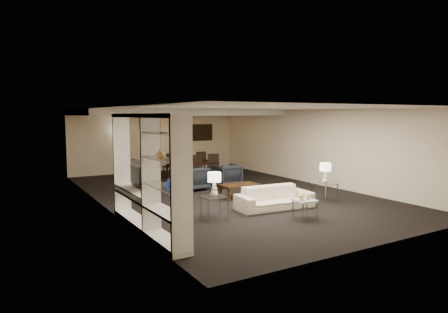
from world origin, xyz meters
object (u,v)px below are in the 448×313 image
object	(u,v)px
marble_table	(305,209)
chair_nr	(215,167)
armchair_right	(227,175)
television	(135,175)
vase_blue	(168,183)
floor_lamp	(117,151)
pendant_light	(183,126)
table_lamp_left	(214,184)
table_lamp_right	(325,173)
chair_fl	(170,165)
coffee_table	(239,191)
sofa	(274,198)
chair_nm	(200,168)
chair_fr	(199,163)
side_table_right	(325,192)
floor_speaker	(154,183)
armchair_left	(193,178)
dining_table	(192,171)
chair_nl	(185,170)
vase_amber	(160,153)
chair_fm	(184,164)
side_table_left	(214,207)

from	to	relation	value
marble_table	chair_nr	xyz separation A→B (m)	(0.86, 5.62, 0.25)
armchair_right	television	size ratio (longest dim) A/B	0.77
armchair_right	chair_nr	size ratio (longest dim) A/B	0.84
vase_blue	floor_lamp	size ratio (longest dim) A/B	0.10
pendant_light	table_lamp_left	distance (m)	6.26
table_lamp_right	floor_lamp	size ratio (longest dim) A/B	0.30
chair_fl	coffee_table	bearing A→B (deg)	94.38
sofa	floor_lamp	world-z (taller)	floor_lamp
table_lamp_right	chair_nm	xyz separation A→B (m)	(-1.44, 4.52, -0.30)
armchair_right	chair_fr	bearing A→B (deg)	-96.17
table_lamp_left	chair_nr	size ratio (longest dim) A/B	0.59
table_lamp_left	television	size ratio (longest dim) A/B	0.53
side_table_right	floor_speaker	world-z (taller)	floor_speaker
pendant_light	chair_nm	xyz separation A→B (m)	(0.03, -1.32, -1.45)
television	floor_lamp	bearing A→B (deg)	-12.70
armchair_left	floor_lamp	size ratio (longest dim) A/B	0.43
pendant_light	floor_lamp	xyz separation A→B (m)	(-2.01, 1.70, -1.00)
sofa	chair_nr	world-z (taller)	chair_nr
pendant_light	table_lamp_left	xyz separation A→B (m)	(-1.93, -5.84, -1.15)
pendant_light	chair_nm	distance (m)	1.96
dining_table	chair_nr	distance (m)	0.90
chair_nl	chair_nr	xyz separation A→B (m)	(1.20, 0.00, 0.00)
floor_speaker	chair_fr	size ratio (longest dim) A/B	1.02
pendant_light	armchair_right	bearing A→B (deg)	-81.75
armchair_left	floor_lamp	bearing A→B (deg)	-78.39
vase_amber	floor_speaker	world-z (taller)	vase_amber
table_lamp_left	floor_lamp	xyz separation A→B (m)	(-0.08, 7.54, 0.16)
armchair_right	chair_fm	bearing A→B (deg)	-82.60
floor_lamp	table_lamp_right	bearing A→B (deg)	-65.24
pendant_light	armchair_left	bearing A→B (deg)	-108.16
vase_amber	chair_fm	size ratio (longest dim) A/B	0.18
table_lamp_left	table_lamp_right	xyz separation A→B (m)	(3.40, 0.00, 0.00)
table_lamp_left	television	world-z (taller)	television
coffee_table	chair_fr	distance (m)	4.32
television	chair_fl	xyz separation A→B (m)	(3.01, 5.26, -0.58)
sofa	pendant_light	bearing A→B (deg)	92.63
pendant_light	chair_fm	bearing A→B (deg)	-26.47
armchair_left	chair_nl	world-z (taller)	chair_nl
sofa	table_lamp_left	world-z (taller)	table_lamp_left
chair_nl	chair_fl	bearing A→B (deg)	91.85
coffee_table	armchair_left	distance (m)	1.81
table_lamp_left	armchair_right	bearing A→B (deg)	55.12
chair_nm	chair_fr	xyz separation A→B (m)	(0.60, 1.30, 0.00)
chair_fl	television	bearing A→B (deg)	60.06
table_lamp_right	television	bearing A→B (deg)	173.72
coffee_table	armchair_right	xyz separation A→B (m)	(0.60, 1.70, 0.17)
armchair_left	side_table_right	bearing A→B (deg)	120.98
marble_table	chair_nm	distance (m)	5.63
vase_amber	chair_nr	bearing A→B (deg)	52.58
armchair_left	side_table_left	world-z (taller)	armchair_left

